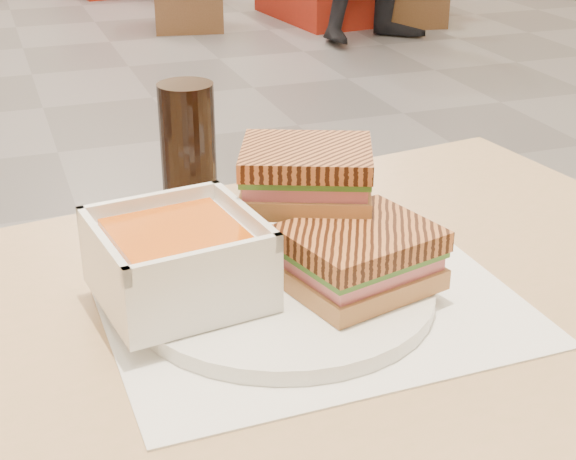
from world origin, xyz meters
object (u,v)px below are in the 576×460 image
object	(u,v)px
soup_bowl	(178,263)
cola_glass	(188,142)
plate	(283,292)
panini_lower	(360,257)

from	to	relation	value
soup_bowl	cola_glass	size ratio (longest dim) A/B	1.12
soup_bowl	plate	bearing A→B (deg)	-7.78
plate	cola_glass	world-z (taller)	cola_glass
panini_lower	cola_glass	world-z (taller)	cola_glass
plate	panini_lower	distance (m)	0.08
plate	soup_bowl	distance (m)	0.10
soup_bowl	panini_lower	distance (m)	0.16
cola_glass	plate	bearing A→B (deg)	-85.58
plate	cola_glass	xyz separation A→B (m)	(-0.02, 0.26, 0.06)
soup_bowl	cola_glass	distance (m)	0.26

